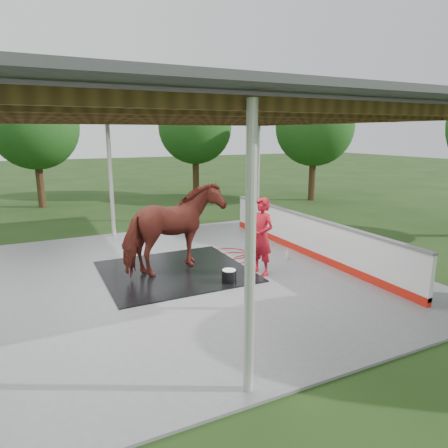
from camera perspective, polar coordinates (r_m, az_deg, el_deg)
name	(u,v)px	position (r m, az deg, el deg)	size (l,w,h in m)	color
ground	(153,281)	(9.88, -10.16, -8.07)	(100.00, 100.00, 0.00)	#1E3814
concrete_slab	(153,280)	(9.87, -10.17, -7.94)	(12.00, 10.00, 0.05)	slate
pavilion_structure	(145,111)	(9.25, -11.17, 15.54)	(12.60, 10.60, 4.05)	beige
dasher_board	(308,237)	(11.72, 11.87, -1.76)	(0.16, 8.00, 1.15)	red
tree_belt	(148,121)	(10.19, -10.80, 14.29)	(28.00, 28.00, 5.80)	#382314
rubber_mat	(175,271)	(10.30, -6.97, -6.70)	(3.53, 3.31, 0.03)	black
horse	(174,229)	(9.99, -7.14, -0.67)	(1.19, 2.61, 2.20)	maroon
handler	(261,237)	(9.85, 5.38, -1.79)	(0.70, 0.46, 1.93)	#B51321
wash_bucket	(229,276)	(9.45, 0.73, -7.45)	(0.35, 0.35, 0.32)	black
soap_bottle_a	(287,254)	(11.33, 9.05, -4.23)	(0.11, 0.11, 0.29)	silver
soap_bottle_b	(257,266)	(10.40, 4.75, -6.01)	(0.08, 0.08, 0.18)	#338CD8
hose_coil	(233,255)	(11.52, 1.25, -4.49)	(1.98, 1.50, 0.02)	#B30C0E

